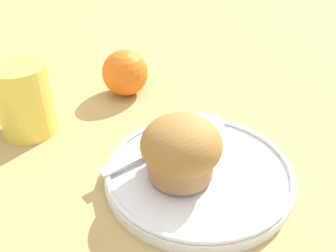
{
  "coord_description": "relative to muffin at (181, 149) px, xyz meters",
  "views": [
    {
      "loc": [
        -0.27,
        -0.2,
        0.31
      ],
      "look_at": [
        0.01,
        0.06,
        0.06
      ],
      "focal_mm": 40.0,
      "sensor_mm": 36.0,
      "label": 1
    }
  ],
  "objects": [
    {
      "name": "ground_plane",
      "position": [
        0.01,
        -0.02,
        -0.06
      ],
      "size": [
        3.0,
        3.0,
        0.0
      ],
      "primitive_type": "plane",
      "color": "tan"
    },
    {
      "name": "juice_glass",
      "position": [
        -0.06,
        0.24,
        -0.0
      ],
      "size": [
        0.08,
        0.08,
        0.1
      ],
      "color": "#EAD14C",
      "rests_on": "ground_plane"
    },
    {
      "name": "berry_pair",
      "position": [
        -0.0,
        0.04,
        -0.03
      ],
      "size": [
        0.03,
        0.01,
        0.01
      ],
      "color": "#B7192D",
      "rests_on": "plate"
    },
    {
      "name": "butter_knife",
      "position": [
        0.02,
        0.05,
        -0.03
      ],
      "size": [
        0.18,
        0.04,
        0.0
      ],
      "rotation": [
        0.0,
        0.0,
        -0.15
      ],
      "color": "silver",
      "rests_on": "plate"
    },
    {
      "name": "cream_ramekin",
      "position": [
        0.08,
        0.03,
        -0.02
      ],
      "size": [
        0.05,
        0.05,
        0.02
      ],
      "color": "silver",
      "rests_on": "plate"
    },
    {
      "name": "muffin",
      "position": [
        0.0,
        0.0,
        0.0
      ],
      "size": [
        0.09,
        0.09,
        0.07
      ],
      "color": "#9E7047",
      "rests_on": "plate"
    },
    {
      "name": "plate",
      "position": [
        0.02,
        -0.01,
        -0.05
      ],
      "size": [
        0.23,
        0.23,
        0.02
      ],
      "color": "white",
      "rests_on": "ground_plane"
    },
    {
      "name": "orange_fruit",
      "position": [
        0.11,
        0.22,
        -0.02
      ],
      "size": [
        0.08,
        0.08,
        0.08
      ],
      "color": "orange",
      "rests_on": "ground_plane"
    }
  ]
}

